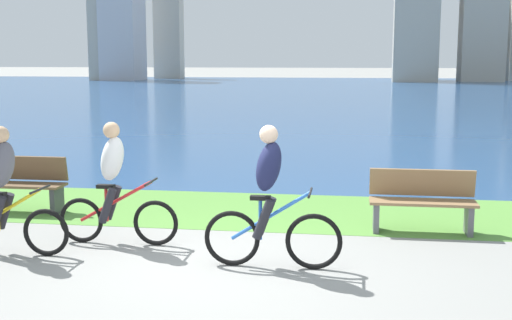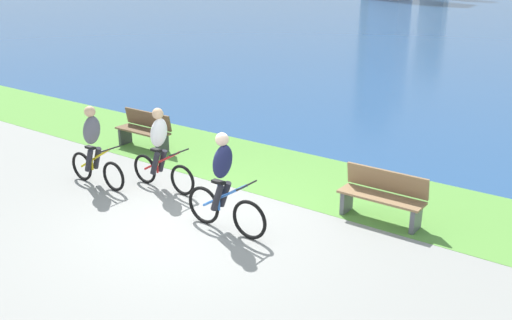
{
  "view_description": "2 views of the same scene",
  "coord_description": "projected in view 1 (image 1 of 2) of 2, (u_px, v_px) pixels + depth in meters",
  "views": [
    {
      "loc": [
        1.47,
        -7.48,
        2.5
      ],
      "look_at": [
        0.22,
        0.96,
        1.17
      ],
      "focal_mm": 46.43,
      "sensor_mm": 36.0,
      "label": 1
    },
    {
      "loc": [
        5.99,
        -6.43,
        4.28
      ],
      "look_at": [
        0.81,
        0.62,
        1.18
      ],
      "focal_mm": 39.15,
      "sensor_mm": 36.0,
      "label": 2
    }
  ],
  "objects": [
    {
      "name": "cyclist_trailing",
      "position": [
        114.0,
        183.0,
        8.83
      ],
      "size": [
        1.66,
        0.52,
        1.66
      ],
      "color": "black",
      "rests_on": "ground"
    },
    {
      "name": "cyclist_lead",
      "position": [
        270.0,
        198.0,
        7.83
      ],
      "size": [
        1.66,
        0.52,
        1.72
      ],
      "color": "black",
      "rests_on": "ground"
    },
    {
      "name": "grass_strip_bayside",
      "position": [
        261.0,
        210.0,
        10.89
      ],
      "size": [
        120.0,
        2.7,
        0.01
      ],
      "primitive_type": "cube",
      "color": "#59933D",
      "rests_on": "ground"
    },
    {
      "name": "bench_far_along_path",
      "position": [
        20.0,
        184.0,
        10.78
      ],
      "size": [
        1.5,
        0.47,
        0.9
      ],
      "color": "brown",
      "rests_on": "ground"
    },
    {
      "name": "ground_plane",
      "position": [
        226.0,
        269.0,
        7.9
      ],
      "size": [
        300.0,
        300.0,
        0.0
      ],
      "primitive_type": "plane",
      "color": "gray"
    },
    {
      "name": "bay_water_surface",
      "position": [
        333.0,
        93.0,
        46.27
      ],
      "size": [
        300.0,
        69.69,
        0.0
      ],
      "primitive_type": "cube",
      "color": "navy",
      "rests_on": "ground"
    },
    {
      "name": "bench_near_path",
      "position": [
        422.0,
        201.0,
        9.51
      ],
      "size": [
        1.5,
        0.47,
        0.9
      ],
      "color": "olive",
      "rests_on": "ground"
    },
    {
      "name": "cyclist_distant_rear",
      "position": [
        4.0,
        191.0,
        8.37
      ],
      "size": [
        1.6,
        0.52,
        1.65
      ],
      "color": "black",
      "rests_on": "ground"
    }
  ]
}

